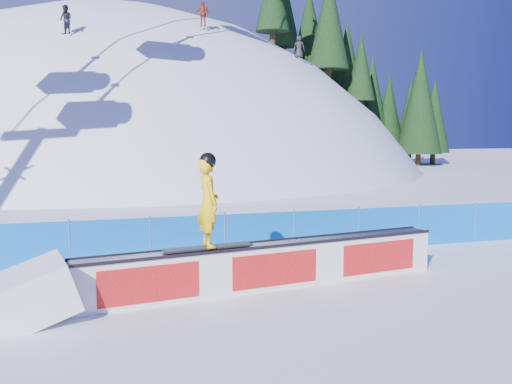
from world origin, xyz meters
name	(u,v)px	position (x,y,z in m)	size (l,w,h in m)	color
ground	(229,312)	(0.00, 0.00, 0.00)	(160.00, 160.00, 0.00)	white
snow_hill	(122,362)	(0.00, 42.00, -18.00)	(64.00, 64.00, 64.00)	white
treeline	(359,66)	(23.16, 40.90, 9.69)	(22.57, 11.19, 21.07)	#362415
safety_fence	(188,238)	(0.00, 4.50, 0.60)	(22.05, 0.05, 1.30)	blue
rail_box	(270,266)	(1.26, 1.36, 0.50)	(8.50, 1.93, 1.02)	white
snow_ramp	(7,323)	(-3.99, 0.52, 0.00)	(2.35, 1.56, 0.88)	white
snowboarder	(208,202)	(-0.15, 1.13, 2.00)	(1.94, 0.72, 1.99)	black
distant_skiers	(156,13)	(2.35, 30.48, 11.52)	(17.13, 12.33, 6.39)	black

